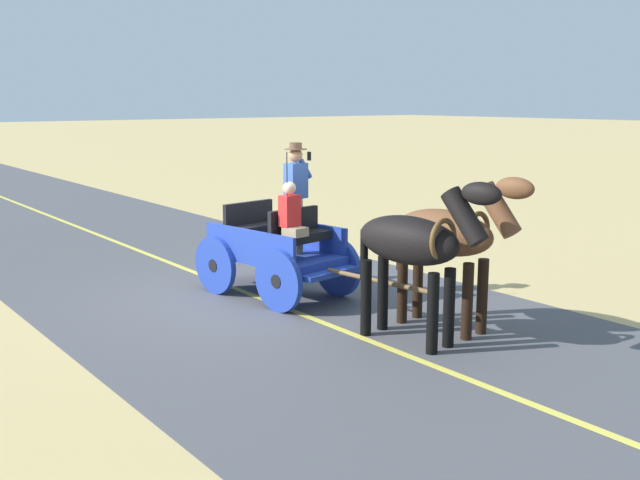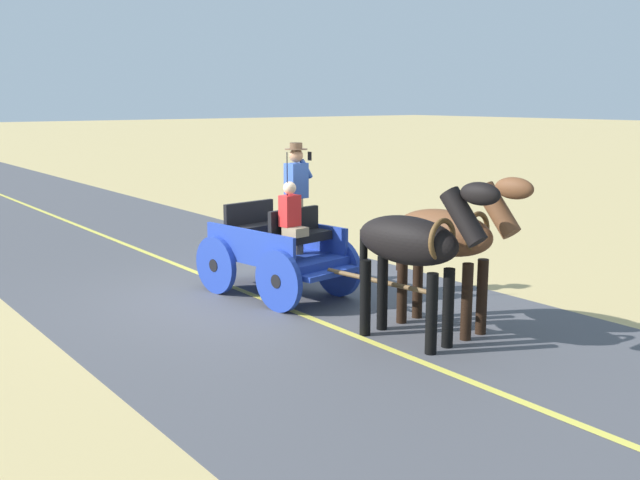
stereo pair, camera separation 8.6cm
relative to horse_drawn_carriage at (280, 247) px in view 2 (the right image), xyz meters
name	(u,v)px [view 2 (the right image)]	position (x,y,z in m)	size (l,w,h in m)	color
ground_plane	(253,295)	(0.36, -0.26, -0.82)	(200.00, 200.00, 0.00)	tan
road_surface	(253,295)	(0.36, -0.26, -0.81)	(6.77, 160.00, 0.01)	#4C4C51
road_centre_stripe	(253,295)	(0.36, -0.26, -0.81)	(0.12, 160.00, 0.00)	#DBCC4C
horse_drawn_carriage	(280,247)	(0.00, 0.00, 0.00)	(1.76, 4.51, 2.50)	#1E3899
horse_near_side	(450,237)	(-0.84, 2.94, 0.51)	(0.78, 2.15, 2.21)	brown
horse_off_side	(414,245)	(-0.06, 3.05, 0.51)	(0.81, 2.15, 2.21)	black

